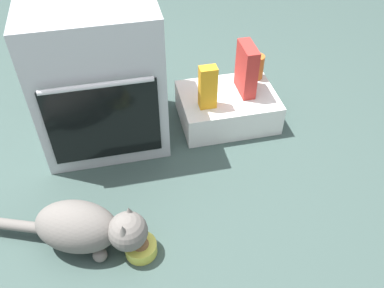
% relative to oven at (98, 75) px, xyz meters
% --- Properties ---
extents(ground, '(8.00, 8.00, 0.00)m').
position_rel_oven_xyz_m(ground, '(0.00, -0.37, -0.39)').
color(ground, '#384C47').
extents(oven, '(0.61, 0.56, 0.77)m').
position_rel_oven_xyz_m(oven, '(0.00, 0.00, 0.00)').
color(oven, '#B7BABF').
rests_on(oven, ground).
extents(pantry_cabinet, '(0.53, 0.39, 0.18)m').
position_rel_oven_xyz_m(pantry_cabinet, '(0.68, -0.02, -0.30)').
color(pantry_cabinet, white).
rests_on(pantry_cabinet, ground).
extents(food_bowl, '(0.14, 0.14, 0.09)m').
position_rel_oven_xyz_m(food_bowl, '(0.08, -0.79, -0.35)').
color(food_bowl, '#D1D14C').
rests_on(food_bowl, ground).
extents(cat, '(0.71, 0.35, 0.24)m').
position_rel_oven_xyz_m(cat, '(-0.13, -0.71, -0.26)').
color(cat, slate).
rests_on(cat, ground).
extents(cereal_box, '(0.07, 0.18, 0.28)m').
position_rel_oven_xyz_m(cereal_box, '(0.78, -0.01, -0.07)').
color(cereal_box, '#B72D28').
rests_on(cereal_box, pantry_cabinet).
extents(sauce_jar, '(0.08, 0.08, 0.14)m').
position_rel_oven_xyz_m(sauce_jar, '(0.88, 0.11, -0.14)').
color(sauce_jar, '#D16023').
rests_on(sauce_jar, pantry_cabinet).
extents(juice_carton, '(0.09, 0.06, 0.24)m').
position_rel_oven_xyz_m(juice_carton, '(0.54, -0.10, -0.09)').
color(juice_carton, orange).
rests_on(juice_carton, pantry_cabinet).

